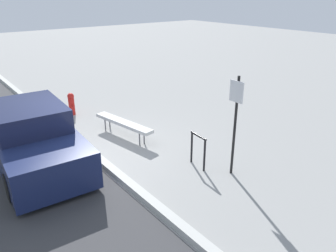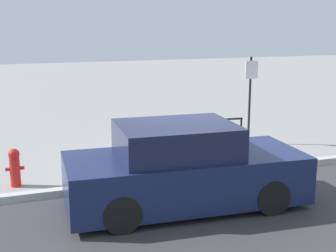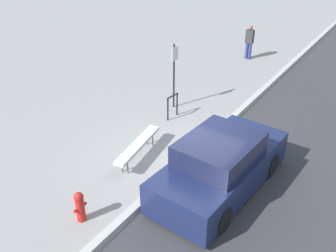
{
  "view_description": "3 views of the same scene",
  "coord_description": "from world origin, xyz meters",
  "views": [
    {
      "loc": [
        7.11,
        -3.03,
        3.93
      ],
      "look_at": [
        1.07,
        1.64,
        0.76
      ],
      "focal_mm": 35.0,
      "sensor_mm": 36.0,
      "label": 1
    },
    {
      "loc": [
        -3.36,
        -8.45,
        3.16
      ],
      "look_at": [
        -0.1,
        0.52,
        1.04
      ],
      "focal_mm": 50.0,
      "sensor_mm": 36.0,
      "label": 2
    },
    {
      "loc": [
        -7.39,
        -4.28,
        5.95
      ],
      "look_at": [
        -0.18,
        0.48,
        1.11
      ],
      "focal_mm": 40.0,
      "sensor_mm": 36.0,
      "label": 3
    }
  ],
  "objects": [
    {
      "name": "sign_post",
      "position": [
        2.77,
        2.17,
        1.38
      ],
      "size": [
        0.36,
        0.08,
        2.3
      ],
      "color": "black",
      "rests_on": "ground_plane"
    },
    {
      "name": "parked_car_near",
      "position": [
        -0.47,
        -1.25,
        0.67
      ],
      "size": [
        4.21,
        1.96,
        1.48
      ],
      "rotation": [
        0.0,
        0.0,
        -0.06
      ],
      "color": "black",
      "rests_on": "ground_plane"
    },
    {
      "name": "curb",
      "position": [
        0.0,
        0.0,
        0.07
      ],
      "size": [
        60.0,
        0.2,
        0.13
      ],
      "color": "#B7B7B2",
      "rests_on": "ground_plane"
    },
    {
      "name": "bench",
      "position": [
        -0.52,
        1.26,
        0.43
      ],
      "size": [
        2.19,
        0.67,
        0.48
      ],
      "rotation": [
        0.0,
        0.0,
        0.17
      ],
      "color": "#515156",
      "rests_on": "ground_plane"
    },
    {
      "name": "ground_plane",
      "position": [
        0.0,
        0.0,
        0.0
      ],
      "size": [
        60.0,
        60.0,
        0.0
      ],
      "primitive_type": "plane",
      "color": "gray"
    },
    {
      "name": "bike_rack",
      "position": [
        2.06,
        1.77,
        0.5
      ],
      "size": [
        0.55,
        0.1,
        0.83
      ],
      "rotation": [
        0.0,
        0.0,
        -0.09
      ],
      "color": "black",
      "rests_on": "ground_plane"
    },
    {
      "name": "fire_hydrant",
      "position": [
        -3.2,
        0.81,
        0.41
      ],
      "size": [
        0.36,
        0.22,
        0.77
      ],
      "color": "red",
      "rests_on": "ground_plane"
    }
  ]
}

